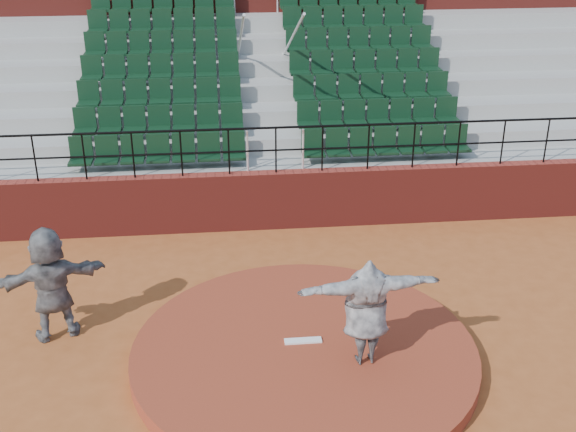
% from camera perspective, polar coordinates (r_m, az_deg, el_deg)
% --- Properties ---
extents(ground, '(90.00, 90.00, 0.00)m').
position_cam_1_polar(ground, '(11.80, 1.28, -11.29)').
color(ground, '#A25124').
rests_on(ground, ground).
extents(pitchers_mound, '(5.50, 5.50, 0.25)m').
position_cam_1_polar(pitchers_mound, '(11.73, 1.28, -10.80)').
color(pitchers_mound, maroon).
rests_on(pitchers_mound, ground).
extents(pitching_rubber, '(0.60, 0.15, 0.03)m').
position_cam_1_polar(pitching_rubber, '(11.77, 1.20, -9.82)').
color(pitching_rubber, white).
rests_on(pitching_rubber, pitchers_mound).
extents(boundary_wall, '(24.00, 0.30, 1.30)m').
position_cam_1_polar(boundary_wall, '(15.83, -0.93, 1.29)').
color(boundary_wall, maroon).
rests_on(boundary_wall, ground).
extents(wall_railing, '(24.04, 0.05, 1.03)m').
position_cam_1_polar(wall_railing, '(15.33, -0.97, 6.03)').
color(wall_railing, black).
rests_on(wall_railing, boundary_wall).
extents(seating_deck, '(24.00, 5.97, 4.63)m').
position_cam_1_polar(seating_deck, '(18.97, -1.93, 7.88)').
color(seating_deck, '#9B9A95').
rests_on(seating_deck, ground).
extents(press_box_facade, '(24.00, 3.00, 7.10)m').
position_cam_1_polar(press_box_facade, '(22.36, -2.77, 15.96)').
color(press_box_facade, maroon).
rests_on(press_box_facade, ground).
extents(pitcher, '(2.19, 0.76, 1.75)m').
position_cam_1_polar(pitcher, '(10.95, 6.21, -7.50)').
color(pitcher, black).
rests_on(pitcher, pitchers_mound).
extents(fielder, '(1.93, 1.12, 1.99)m').
position_cam_1_polar(fielder, '(12.48, -18.21, -5.10)').
color(fielder, black).
rests_on(fielder, ground).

